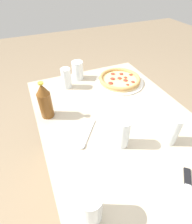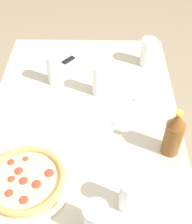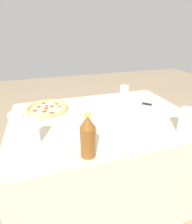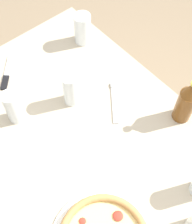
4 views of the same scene
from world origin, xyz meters
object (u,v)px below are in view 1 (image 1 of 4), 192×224
glass_lemonade (66,79)px  spoon (86,137)px  pizza_pepperoni (120,80)px  knife (188,187)px  glass_iced_tea (123,134)px  glass_cola (78,71)px  glass_mango_juice (91,208)px  beer_bottle (45,101)px  glass_red_wine (172,132)px

glass_lemonade → spoon: bearing=-4.6°
pizza_pepperoni → glass_lemonade: (-0.08, -0.36, 0.04)m
knife → spoon: (-0.38, -0.27, 0.00)m
glass_iced_tea → glass_cola: bearing=179.5°
glass_iced_tea → knife: (0.28, 0.13, -0.06)m
glass_mango_juice → beer_bottle: (-0.56, -0.03, 0.03)m
knife → glass_red_wine: bearing=158.5°
pizza_pepperoni → spoon: size_ratio=1.97×
glass_lemonade → glass_red_wine: bearing=26.0°
glass_iced_tea → glass_cola: size_ratio=1.16×
pizza_pepperoni → knife: bearing=-9.2°
glass_red_wine → glass_iced_tea: (-0.07, -0.21, 0.00)m
pizza_pepperoni → glass_mango_juice: glass_mango_juice is taller
glass_lemonade → beer_bottle: beer_bottle is taller
glass_red_wine → knife: (0.21, -0.08, -0.06)m
glass_iced_tea → spoon: (-0.10, -0.14, -0.06)m
glass_cola → knife: (0.93, 0.13, -0.05)m
pizza_pepperoni → glass_lemonade: size_ratio=2.48×
glass_lemonade → knife: glass_lemonade is taller
pizza_pepperoni → glass_red_wine: 0.56m
knife → spoon: spoon is taller
glass_mango_juice → glass_lemonade: (-0.80, 0.14, -0.01)m
glass_mango_juice → glass_lemonade: 0.81m
glass_lemonade → glass_iced_tea: bearing=9.9°
glass_lemonade → glass_cola: (-0.08, 0.11, -0.00)m
glass_iced_tea → glass_cola: (-0.65, 0.01, -0.01)m
knife → spoon: size_ratio=0.88×
beer_bottle → glass_red_wine: bearing=50.3°
glass_iced_tea → beer_bottle: 0.44m
glass_mango_juice → spoon: glass_mango_juice is taller
spoon → knife: bearing=34.9°
spoon → pizza_pepperoni: bearing=134.4°
glass_mango_juice → beer_bottle: size_ratio=0.67×
glass_cola → beer_bottle: beer_bottle is taller
glass_cola → knife: 0.94m
pizza_pepperoni → beer_bottle: bearing=-74.0°
glass_red_wine → beer_bottle: 0.64m
pizza_pepperoni → glass_cola: glass_cola is taller
glass_mango_juice → knife: size_ratio=0.95×
glass_iced_tea → spoon: bearing=-126.6°
glass_mango_juice → glass_iced_tea: (-0.23, 0.24, 0.00)m
pizza_pepperoni → glass_cola: bearing=-123.0°
glass_iced_tea → knife: size_ratio=0.98×
glass_red_wine → glass_iced_tea: 0.23m
pizza_pepperoni → glass_iced_tea: glass_iced_tea is taller
glass_red_wine → glass_iced_tea: bearing=-109.1°
glass_red_wine → glass_iced_tea: same height
spoon → glass_cola: bearing=165.4°
pizza_pepperoni → glass_red_wine: (0.56, -0.04, 0.05)m
glass_iced_tea → glass_mango_juice: bearing=-46.8°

